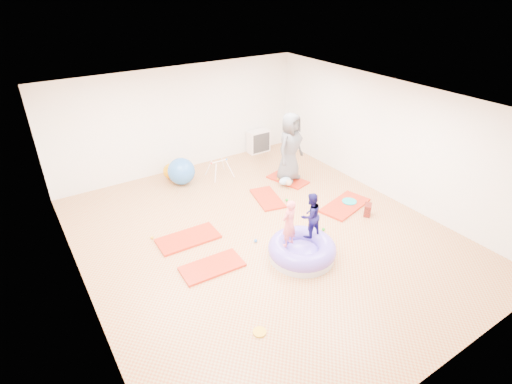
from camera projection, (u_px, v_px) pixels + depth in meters
room at (264, 176)px, 7.71m from camera, size 7.01×8.01×2.81m
gym_mat_front_left at (212, 267)px, 7.45m from camera, size 1.19×0.63×0.05m
gym_mat_mid_left at (188, 239)px, 8.24m from camera, size 1.27×0.66×0.05m
gym_mat_center_back at (267, 198)px, 9.71m from camera, size 0.78×1.19×0.05m
gym_mat_right at (345, 205)px, 9.41m from camera, size 1.41×0.95×0.05m
gym_mat_rear_right at (288, 180)px, 10.59m from camera, size 0.79×1.17×0.04m
inflatable_cushion at (302, 250)px, 7.67m from camera, size 1.31×1.31×0.41m
child_pink at (289, 221)px, 7.29m from camera, size 0.39×0.31×0.96m
child_navy at (311, 213)px, 7.56m from camera, size 0.46×0.37×0.93m
adult_caregiver at (290, 147)px, 10.15m from camera, size 1.02×0.83×1.80m
infant at (286, 181)px, 10.23m from camera, size 0.34×0.35×0.20m
ball_pit_balls at (270, 214)px, 9.04m from camera, size 3.81×2.51×0.07m
exercise_ball_blue at (181, 171)px, 10.28m from camera, size 0.70×0.70×0.70m
exercise_ball_orange at (171, 171)px, 10.60m from camera, size 0.42×0.42×0.42m
infant_play_gym at (219, 166)px, 10.64m from camera, size 0.62×0.59×0.47m
cube_shelf at (259, 141)px, 12.14m from camera, size 0.68×0.33×0.68m
balance_disc at (349, 202)px, 9.51m from camera, size 0.34×0.34×0.08m
backpack at (368, 210)px, 9.02m from camera, size 0.28×0.27×0.28m
yellow_toy at (260, 332)px, 6.10m from camera, size 0.21×0.21×0.03m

